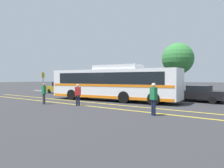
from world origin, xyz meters
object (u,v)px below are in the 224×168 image
Objects in this scene: parked_car_3 at (200,94)px; tree_0 at (178,59)px; transit_bus at (112,83)px; parked_car_0 at (60,88)px; pedestrian_0 at (44,92)px; parked_car_2 at (145,92)px; pedestrian_2 at (154,97)px; pedestrian_1 at (78,93)px; bus_stop_sign at (43,82)px; parked_car_1 at (96,90)px.

parked_car_3 is 0.70× the size of tree_0.
parked_car_3 is at bearing -66.52° from transit_bus.
parked_car_0 is 2.70× the size of pedestrian_0.
pedestrian_0 reaches higher than parked_car_2.
pedestrian_2 is at bearing 14.79° from pedestrian_0.
parked_car_3 is at bearing 19.47° from pedestrian_1.
tree_0 reaches higher than bus_stop_sign.
bus_stop_sign is at bearing -135.93° from tree_0.
pedestrian_2 is at bearing -151.92° from parked_car_2.
transit_bus is at bearing -102.84° from parked_car_0.
pedestrian_0 reaches higher than pedestrian_1.
bus_stop_sign is (3.76, -5.32, 0.95)m from parked_car_0.
pedestrian_0 is 1.03× the size of pedestrian_1.
parked_car_3 is at bearing -84.98° from parked_car_0.
parked_car_1 is 6.73m from parked_car_2.
parked_car_0 is 1.05× the size of parked_car_2.
parked_car_2 is 1.00× the size of parked_car_3.
parked_car_3 is (18.46, 0.55, -0.03)m from parked_car_0.
pedestrian_1 is (-6.58, -8.39, 0.19)m from parked_car_3.
parked_car_0 is 2.77× the size of pedestrian_1.
parked_car_2 is 2.57× the size of pedestrian_0.
tree_0 reaches higher than parked_car_3.
parked_car_0 is at bearing 66.91° from transit_bus.
bus_stop_sign is at bearing 96.62° from transit_bus.
parked_car_2 is 0.70× the size of tree_0.
bus_stop_sign is (-14.70, -5.87, 0.99)m from parked_car_3.
pedestrian_1 is (0.14, -4.44, -0.73)m from transit_bus.
pedestrian_1 is (-1.18, -8.17, 0.25)m from parked_car_2.
parked_car_1 is at bearing -10.72° from pedestrian_2.
pedestrian_0 is (2.66, -9.26, 0.30)m from parked_car_1.
pedestrian_0 is at bearing 166.65° from pedestrian_1.
pedestrian_1 is at bearing 30.58° from pedestrian_0.
parked_car_3 is (6.72, 3.95, -0.92)m from transit_bus.
transit_bus is 4.51m from pedestrian_1.
parked_car_3 is 2.63× the size of pedestrian_1.
transit_bus reaches higher than parked_car_2.
parked_car_3 is (5.40, 0.22, 0.06)m from parked_car_2.
tree_0 is (-3.84, 4.64, 3.60)m from parked_car_3.
transit_bus is 4.07m from parked_car_2.
pedestrian_0 is (8.99, -8.84, 0.18)m from parked_car_0.
pedestrian_2 is at bearing 4.51° from parked_car_3.
parked_car_0 is 1.05× the size of parked_car_3.
pedestrian_0 reaches higher than parked_car_3.
parked_car_0 is 15.92m from tree_0.
transit_bus reaches higher than parked_car_1.
parked_car_2 is (13.06, 0.33, -0.09)m from parked_car_0.
parked_car_3 is at bearing -91.72° from parked_car_2.
transit_bus reaches higher than parked_car_0.
parked_car_0 is 6.35m from parked_car_1.
parked_car_1 is at bearing 47.86° from transit_bus.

